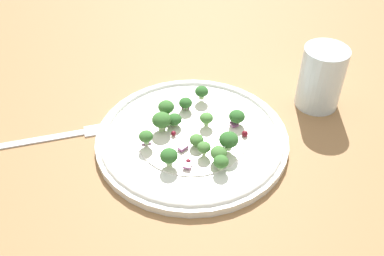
{
  "coord_description": "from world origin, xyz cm",
  "views": [
    {
      "loc": [
        33.68,
        32.83,
        46.32
      ],
      "look_at": [
        -0.5,
        -2.97,
        2.7
      ],
      "focal_mm": 41.95,
      "sensor_mm": 36.0,
      "label": 1
    }
  ],
  "objects_px": {
    "broccoli_floret_0": "(173,121)",
    "water_glass": "(321,78)",
    "plate": "(192,137)",
    "broccoli_floret_2": "(169,156)",
    "fork": "(54,137)",
    "broccoli_floret_1": "(186,103)"
  },
  "relations": [
    {
      "from": "broccoli_floret_0",
      "to": "plate",
      "type": "bearing_deg",
      "value": 104.62
    },
    {
      "from": "broccoli_floret_0",
      "to": "water_glass",
      "type": "relative_size",
      "value": 0.21
    },
    {
      "from": "broccoli_floret_2",
      "to": "fork",
      "type": "height_order",
      "value": "broccoli_floret_2"
    },
    {
      "from": "water_glass",
      "to": "broccoli_floret_0",
      "type": "bearing_deg",
      "value": -25.96
    },
    {
      "from": "plate",
      "to": "fork",
      "type": "distance_m",
      "value": 0.21
    },
    {
      "from": "broccoli_floret_2",
      "to": "broccoli_floret_0",
      "type": "bearing_deg",
      "value": -135.2
    },
    {
      "from": "plate",
      "to": "water_glass",
      "type": "height_order",
      "value": "water_glass"
    },
    {
      "from": "fork",
      "to": "plate",
      "type": "bearing_deg",
      "value": 134.16
    },
    {
      "from": "broccoli_floret_0",
      "to": "fork",
      "type": "height_order",
      "value": "broccoli_floret_0"
    },
    {
      "from": "broccoli_floret_2",
      "to": "fork",
      "type": "bearing_deg",
      "value": -65.53
    },
    {
      "from": "plate",
      "to": "fork",
      "type": "xyz_separation_m",
      "value": [
        0.15,
        -0.15,
        -0.01
      ]
    },
    {
      "from": "water_glass",
      "to": "broccoli_floret_2",
      "type": "bearing_deg",
      "value": -10.23
    },
    {
      "from": "broccoli_floret_0",
      "to": "broccoli_floret_2",
      "type": "bearing_deg",
      "value": 44.8
    },
    {
      "from": "plate",
      "to": "fork",
      "type": "bearing_deg",
      "value": -45.84
    },
    {
      "from": "plate",
      "to": "water_glass",
      "type": "bearing_deg",
      "value": 160.65
    },
    {
      "from": "plate",
      "to": "fork",
      "type": "height_order",
      "value": "plate"
    },
    {
      "from": "plate",
      "to": "broccoli_floret_2",
      "type": "bearing_deg",
      "value": 20.1
    },
    {
      "from": "broccoli_floret_1",
      "to": "fork",
      "type": "bearing_deg",
      "value": -29.28
    },
    {
      "from": "broccoli_floret_0",
      "to": "fork",
      "type": "distance_m",
      "value": 0.18
    },
    {
      "from": "plate",
      "to": "broccoli_floret_0",
      "type": "distance_m",
      "value": 0.04
    },
    {
      "from": "broccoli_floret_1",
      "to": "broccoli_floret_2",
      "type": "bearing_deg",
      "value": 36.52
    },
    {
      "from": "broccoli_floret_2",
      "to": "plate",
      "type": "bearing_deg",
      "value": -159.9
    }
  ]
}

